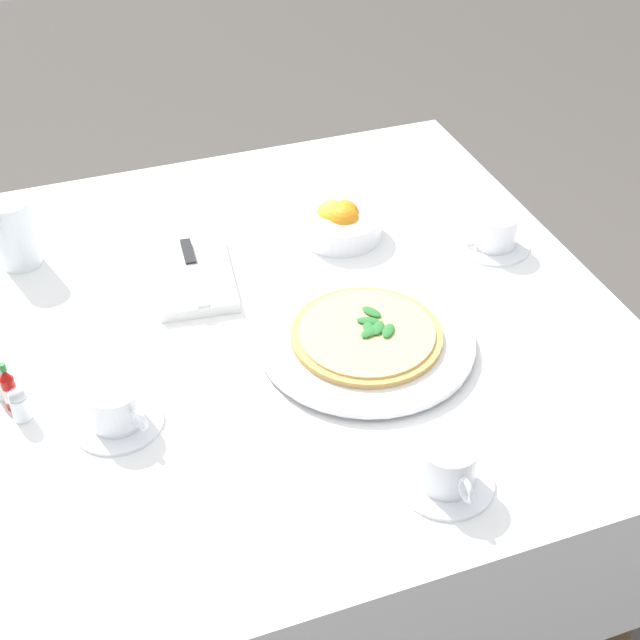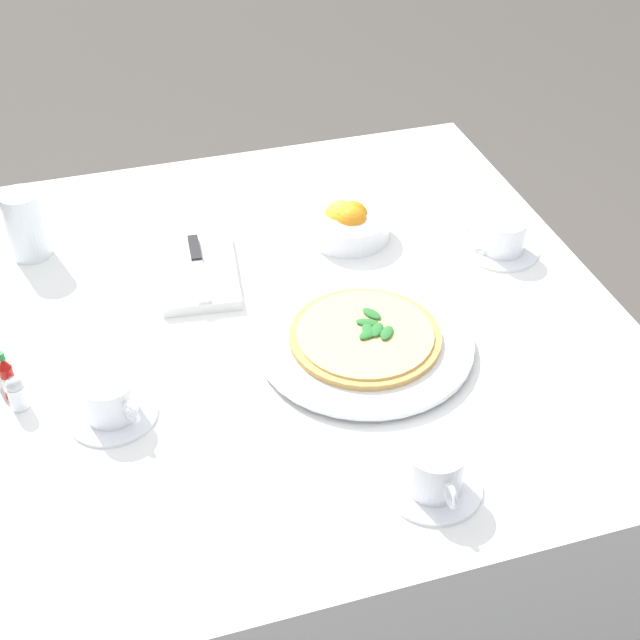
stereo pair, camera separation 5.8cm
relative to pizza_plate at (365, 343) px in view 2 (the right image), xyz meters
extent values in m
plane|color=#4C4742|center=(-0.13, -0.11, -0.77)|extent=(8.00, 8.00, 0.00)
cube|color=white|center=(-0.13, -0.11, -0.02)|extent=(1.10, 1.10, 0.02)
cube|color=white|center=(-0.13, 0.44, -0.17)|extent=(1.10, 0.01, 0.28)
cube|color=white|center=(-0.67, -0.11, -0.17)|extent=(0.01, 1.10, 0.28)
cylinder|color=brown|center=(-0.58, -0.57, -0.40)|extent=(0.06, 0.06, 0.74)
cylinder|color=brown|center=(-0.58, 0.35, -0.40)|extent=(0.06, 0.06, 0.74)
cylinder|color=brown|center=(0.33, 0.35, -0.40)|extent=(0.06, 0.06, 0.74)
cylinder|color=white|center=(0.00, 0.00, -0.01)|extent=(0.20, 0.20, 0.01)
cylinder|color=white|center=(0.00, 0.00, 0.00)|extent=(0.34, 0.34, 0.01)
cylinder|color=tan|center=(0.00, 0.00, 0.01)|extent=(0.24, 0.24, 0.01)
cylinder|color=#EFD17A|center=(0.00, 0.00, 0.02)|extent=(0.21, 0.21, 0.00)
ellipsoid|color=#2D7533|center=(-0.02, 0.01, 0.02)|extent=(0.03, 0.04, 0.01)
ellipsoid|color=#2D7533|center=(0.00, 0.00, 0.02)|extent=(0.04, 0.02, 0.01)
ellipsoid|color=#2D7533|center=(-0.04, 0.02, 0.02)|extent=(0.04, 0.03, 0.01)
ellipsoid|color=#2D7533|center=(0.01, 0.03, 0.02)|extent=(0.04, 0.04, 0.01)
ellipsoid|color=#2D7533|center=(0.01, 0.00, 0.02)|extent=(0.03, 0.04, 0.01)
ellipsoid|color=#2D7533|center=(0.00, 0.02, 0.02)|extent=(0.04, 0.04, 0.01)
cylinder|color=white|center=(0.04, -0.39, -0.01)|extent=(0.13, 0.13, 0.01)
cylinder|color=white|center=(0.04, -0.39, 0.02)|extent=(0.08, 0.08, 0.06)
torus|color=white|center=(0.08, -0.37, 0.03)|extent=(0.03, 0.02, 0.03)
cylinder|color=black|center=(0.04, -0.39, 0.05)|extent=(0.07, 0.07, 0.00)
cylinder|color=white|center=(0.29, -0.01, -0.01)|extent=(0.13, 0.13, 0.01)
cylinder|color=white|center=(0.29, -0.01, 0.03)|extent=(0.08, 0.08, 0.06)
torus|color=white|center=(0.34, -0.01, 0.03)|extent=(0.04, 0.01, 0.03)
cylinder|color=black|center=(0.29, -0.01, 0.06)|extent=(0.07, 0.07, 0.00)
cylinder|color=white|center=(-0.18, 0.32, -0.01)|extent=(0.13, 0.13, 0.01)
cylinder|color=white|center=(-0.18, 0.32, 0.03)|extent=(0.08, 0.08, 0.06)
torus|color=white|center=(-0.21, 0.28, 0.03)|extent=(0.02, 0.03, 0.03)
cylinder|color=black|center=(-0.18, 0.32, 0.05)|extent=(0.07, 0.07, 0.00)
cylinder|color=white|center=(-0.42, -0.49, 0.05)|extent=(0.07, 0.07, 0.12)
cylinder|color=silver|center=(-0.42, -0.49, 0.04)|extent=(0.06, 0.06, 0.10)
cube|color=white|center=(-0.26, -0.21, 0.00)|extent=(0.23, 0.16, 0.02)
cube|color=silver|center=(-0.22, -0.22, 0.01)|extent=(0.12, 0.03, 0.01)
cube|color=black|center=(-0.31, -0.21, 0.01)|extent=(0.08, 0.02, 0.01)
cylinder|color=white|center=(-0.31, 0.07, 0.01)|extent=(0.15, 0.15, 0.04)
sphere|color=orange|center=(-0.30, 0.08, 0.03)|extent=(0.06, 0.06, 0.06)
sphere|color=orange|center=(-0.32, 0.09, 0.03)|extent=(0.06, 0.06, 0.06)
sphere|color=yellow|center=(-0.32, 0.06, 0.02)|extent=(0.06, 0.06, 0.06)
cylinder|color=#B7140F|center=(-0.05, -0.53, 0.02)|extent=(0.02, 0.02, 0.05)
cylinder|color=white|center=(-0.05, -0.53, 0.02)|extent=(0.02, 0.02, 0.02)
cone|color=#B7140F|center=(-0.05, -0.53, 0.05)|extent=(0.02, 0.02, 0.02)
cylinder|color=#1E722D|center=(-0.05, -0.53, 0.07)|extent=(0.01, 0.01, 0.01)
cylinder|color=white|center=(-0.02, -0.52, 0.01)|extent=(0.03, 0.03, 0.04)
cylinder|color=white|center=(-0.02, -0.52, 0.00)|extent=(0.02, 0.02, 0.03)
sphere|color=silver|center=(-0.02, -0.52, 0.03)|extent=(0.02, 0.02, 0.02)
cylinder|color=white|center=(-0.08, -0.54, 0.01)|extent=(0.03, 0.03, 0.04)
cylinder|color=#38332D|center=(-0.08, -0.54, 0.00)|extent=(0.02, 0.02, 0.03)
camera|label=1|loc=(0.97, -0.43, 0.90)|focal=49.95mm
camera|label=2|loc=(0.99, -0.37, 0.90)|focal=49.95mm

